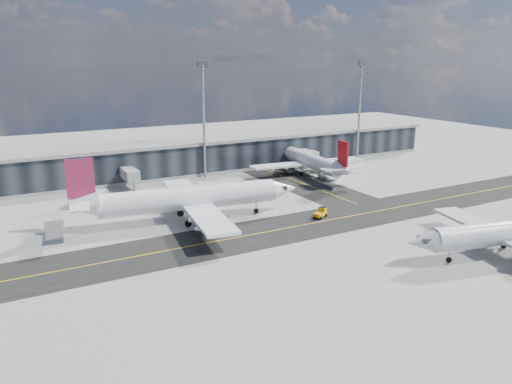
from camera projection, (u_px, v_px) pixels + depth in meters
The scene contains 8 objects.
ground at pixel (314, 232), 87.58m from camera, with size 300.00×300.00×0.00m, color gray.
taxiway_lanes at pixel (299, 213), 98.48m from camera, with size 180.00×63.00×0.03m.
terminal_concourse at pixel (195, 157), 132.97m from camera, with size 152.00×19.80×8.80m.
floodlight_masts at pixel (204, 116), 124.11m from camera, with size 102.50×0.70×28.90m.
airliner_af at pixel (186, 199), 92.27m from camera, with size 44.32×37.93×13.13m.
airliner_redtail at pixel (310, 161), 130.07m from camera, with size 31.81×37.24×11.02m.
baggage_tug at pixel (321, 213), 95.33m from camera, with size 3.33×2.54×1.89m.
service_van at pixel (328, 176), 125.63m from camera, with size 2.79×6.05×1.68m, color white.
Camera 1 is at (-49.00, -67.50, 29.42)m, focal length 35.00 mm.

